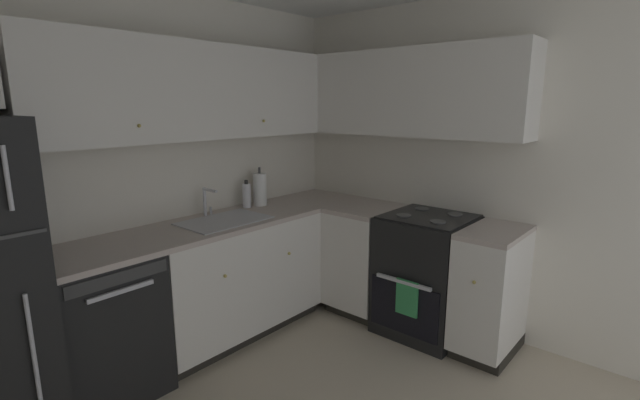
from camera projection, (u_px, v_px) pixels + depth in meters
wall_back at (150, 175)px, 3.11m from camera, size 3.51×0.05×2.50m
wall_right at (501, 172)px, 3.23m from camera, size 0.05×3.67×2.50m
dishwasher at (101, 326)px, 2.66m from camera, size 0.60×0.63×0.87m
lower_cabinets_back at (232, 278)px, 3.39m from camera, size 1.36×0.62×0.87m
countertop_back at (230, 221)px, 3.29m from camera, size 2.56×0.60×0.03m
lower_cabinets_right at (413, 273)px, 3.48m from camera, size 0.62×1.47×0.87m
countertop_right at (415, 217)px, 3.38m from camera, size 0.60×1.47×0.03m
oven_range at (426, 273)px, 3.42m from camera, size 0.68×0.62×1.06m
upper_cabinets_back at (193, 92)px, 3.07m from camera, size 2.24×0.34×0.65m
upper_cabinets_right at (398, 93)px, 3.47m from camera, size 0.32×2.02×0.65m
sink at (225, 226)px, 3.22m from camera, size 0.61×0.40×0.10m
faucet at (207, 199)px, 3.32m from camera, size 0.07×0.16×0.22m
soap_bottle at (247, 195)px, 3.61m from camera, size 0.07×0.07×0.23m
paper_towel_roll at (260, 189)px, 3.69m from camera, size 0.11×0.11×0.33m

